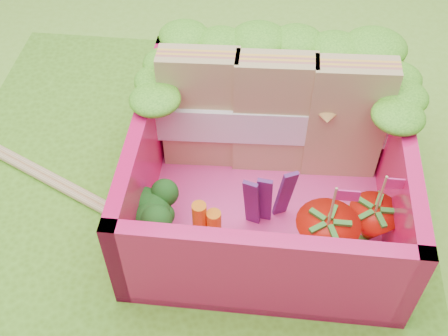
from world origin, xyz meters
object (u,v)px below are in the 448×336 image
at_px(strawberry_right, 371,226).
at_px(bento_box, 269,168).
at_px(sandwich_stack, 273,115).
at_px(broccoli, 156,210).
at_px(chopsticks, 10,158).
at_px(strawberry_left, 324,241).

bearing_deg(strawberry_right, bento_box, 155.62).
relative_size(sandwich_stack, broccoli, 3.73).
distance_m(strawberry_right, chopsticks, 1.99).
bearing_deg(sandwich_stack, bento_box, -90.98).
xyz_separation_m(broccoli, chopsticks, (-0.93, 0.44, -0.20)).
bearing_deg(broccoli, chopsticks, 154.91).
bearing_deg(bento_box, chopsticks, 173.75).
distance_m(bento_box, sandwich_stack, 0.28).
xyz_separation_m(bento_box, strawberry_left, (0.28, -0.35, -0.08)).
height_order(sandwich_stack, strawberry_left, sandwich_stack).
height_order(broccoli, strawberry_left, strawberry_left).
bearing_deg(chopsticks, sandwich_stack, 3.97).
height_order(sandwich_stack, chopsticks, sandwich_stack).
bearing_deg(strawberry_left, bento_box, 128.00).
height_order(bento_box, sandwich_stack, sandwich_stack).
relative_size(bento_box, broccoli, 3.86).
bearing_deg(sandwich_stack, strawberry_right, -44.42).
xyz_separation_m(broccoli, strawberry_right, (1.02, 0.05, -0.05)).
xyz_separation_m(strawberry_left, chopsticks, (-1.72, 0.51, -0.18)).
distance_m(strawberry_left, strawberry_right, 0.26).
xyz_separation_m(sandwich_stack, chopsticks, (-1.45, -0.10, -0.37)).
bearing_deg(bento_box, strawberry_left, -52.00).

